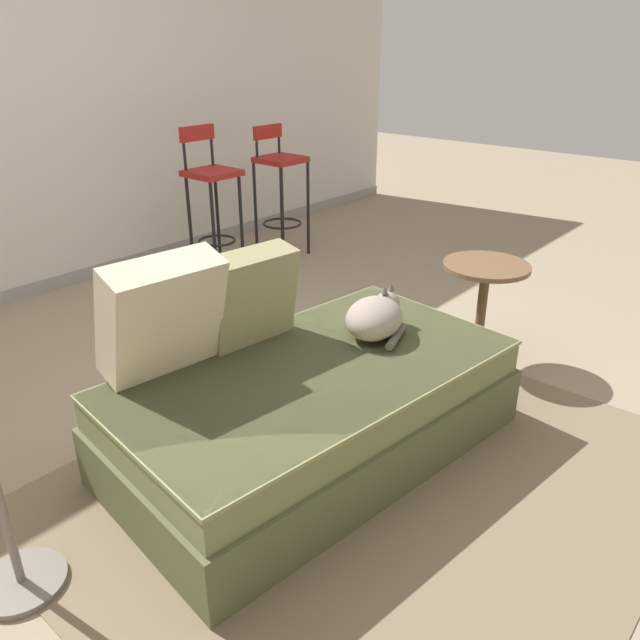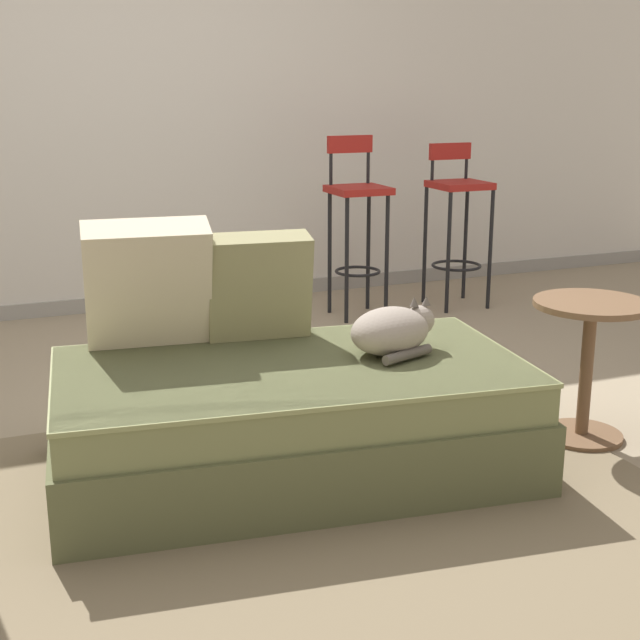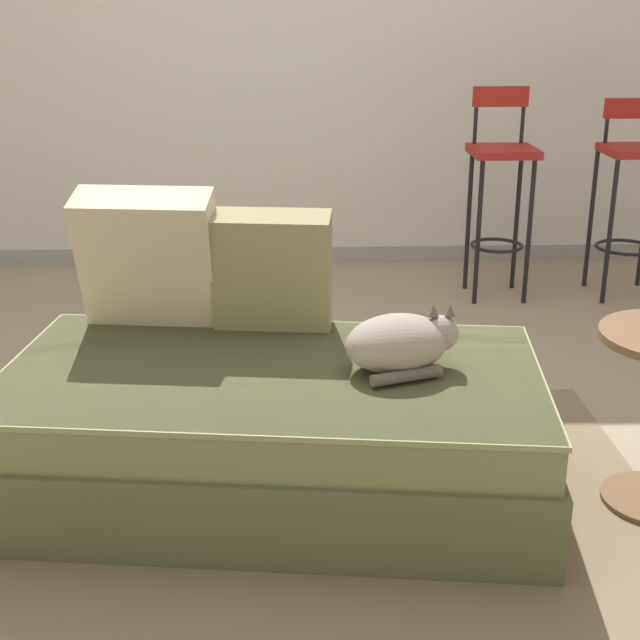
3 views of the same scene
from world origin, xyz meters
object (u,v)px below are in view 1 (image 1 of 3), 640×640
Objects in this scene: throw_pillow_corner at (162,316)px; bar_stool_by_doorway at (280,180)px; bar_stool_near_window at (212,191)px; side_table at (483,299)px; couch at (315,408)px; throw_pillow_middle at (250,296)px; cat at (376,317)px.

throw_pillow_corner is 0.48× the size of bar_stool_by_doorway.
bar_stool_near_window is 1.90× the size of side_table.
bar_stool_by_doorway is (1.80, 1.93, 0.39)m from couch.
side_table is at bearing -6.69° from couch.
throw_pillow_corner is 2.17m from bar_stool_near_window.
throw_pillow_corner reaches higher than throw_pillow_middle.
throw_pillow_middle is (0.00, 0.36, 0.40)m from couch.
couch is at bearing -90.04° from throw_pillow_middle.
throw_pillow_corner is at bearing 152.30° from cat.
throw_pillow_middle reaches higher than side_table.
cat is (0.39, -0.01, 0.28)m from couch.
couch is 4.24× the size of throw_pillow_middle.
throw_pillow_corner is 1.70m from side_table.
bar_stool_near_window is (1.13, 1.58, 0.01)m from throw_pillow_middle.
bar_stool_near_window reaches higher than couch.
couch is 3.14× the size of side_table.
couch is 1.76× the size of bar_stool_by_doorway.
bar_stool_by_doorway is (1.80, 1.58, -0.02)m from throw_pillow_middle.
bar_stool_by_doorway is 1.79× the size of side_table.
couch is 0.48m from cat.
side_table is (1.17, -0.49, -0.25)m from throw_pillow_middle.
throw_pillow_middle is 0.41× the size of bar_stool_by_doorway.
throw_pillow_middle is 1.29m from side_table.
bar_stool_by_doorway is at bearing 73.02° from side_table.
bar_stool_by_doorway is at bearing 47.03° from couch.
throw_pillow_middle is at bearing -125.55° from bar_stool_near_window.
throw_pillow_corner is at bearing -135.16° from bar_stool_near_window.
throw_pillow_middle is at bearing -138.81° from bar_stool_by_doorway.
throw_pillow_corner is 1.27× the size of cat.
side_table is (-0.63, -2.07, -0.23)m from bar_stool_by_doorway.
throw_pillow_corner is 0.46× the size of bar_stool_near_window.
throw_pillow_corner reaches higher than side_table.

